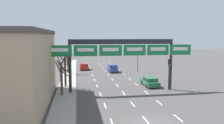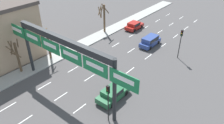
% 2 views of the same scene
% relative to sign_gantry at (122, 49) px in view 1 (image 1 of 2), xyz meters
% --- Properties ---
extents(ground_plane, '(220.00, 220.00, 0.00)m').
position_rel_sign_gantry_xyz_m(ground_plane, '(0.00, -12.09, -6.18)').
color(ground_plane, '#474444').
extents(lane_dashes, '(6.72, 67.00, 0.01)m').
position_rel_sign_gantry_xyz_m(lane_dashes, '(-0.00, 1.41, -6.18)').
color(lane_dashes, white).
rests_on(lane_dashes, ground_plane).
extents(sign_gantry, '(20.62, 0.70, 7.57)m').
position_rel_sign_gantry_xyz_m(sign_gantry, '(0.00, 0.00, 0.00)').
color(sign_gantry, '#232628').
rests_on(sign_gantry, ground_plane).
extents(suv_blue, '(1.87, 4.48, 1.68)m').
position_rel_sign_gantry_xyz_m(suv_blue, '(1.47, 17.47, -5.24)').
color(suv_blue, navy).
rests_on(suv_blue, ground_plane).
extents(car_red, '(1.98, 4.20, 1.47)m').
position_rel_sign_gantry_xyz_m(car_red, '(-4.74, 21.74, -5.40)').
color(car_red, maroon).
rests_on(car_red, ground_plane).
extents(car_green, '(1.98, 4.42, 1.44)m').
position_rel_sign_gantry_xyz_m(car_green, '(5.12, 2.65, -5.41)').
color(car_green, '#235B38').
rests_on(car_green, ground_plane).
extents(traffic_light_near_gantry, '(0.30, 0.35, 4.62)m').
position_rel_sign_gantry_xyz_m(traffic_light_near_gantry, '(6.95, -0.40, -2.88)').
color(traffic_light_near_gantry, black).
rests_on(traffic_light_near_gantry, ground_plane).
extents(traffic_light_mid_block, '(0.30, 0.35, 4.68)m').
position_rel_sign_gantry_xyz_m(traffic_light_mid_block, '(7.04, 16.57, -2.84)').
color(traffic_light_mid_block, black).
rests_on(traffic_light_mid_block, ground_plane).
extents(tree_bare_closest, '(1.98, 1.77, 5.16)m').
position_rel_sign_gantry_xyz_m(tree_bare_closest, '(-8.46, -1.26, -3.35)').
color(tree_bare_closest, brown).
rests_on(tree_bare_closest, sidewalk_left).
extents(tree_bare_second, '(2.27, 1.60, 5.08)m').
position_rel_sign_gantry_xyz_m(tree_bare_second, '(-8.26, 3.71, -3.19)').
color(tree_bare_second, brown).
rests_on(tree_bare_second, sidewalk_left).
extents(tree_bare_third, '(2.37, 1.85, 5.81)m').
position_rel_sign_gantry_xyz_m(tree_bare_third, '(-8.46, 16.71, -2.93)').
color(tree_bare_third, brown).
rests_on(tree_bare_third, sidewalk_left).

